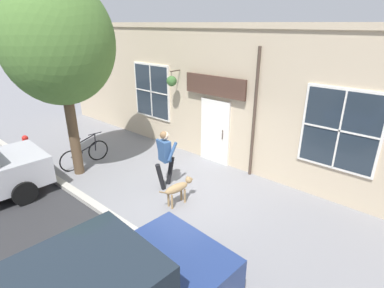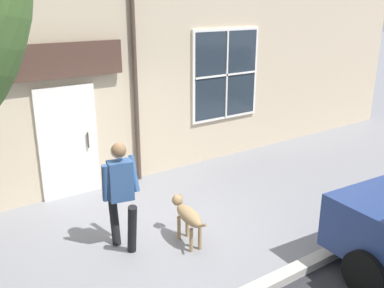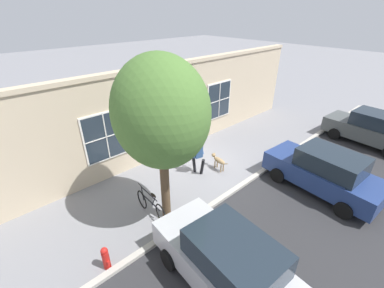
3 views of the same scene
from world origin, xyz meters
The scene contains 4 objects.
ground_plane centered at (0.00, 0.00, 0.00)m, with size 90.00×90.00×0.00m, color gray.
storefront_facade centered at (-2.34, -0.02, 2.18)m, with size 0.95×18.00×4.34m.
pedestrian_walking centered at (0.08, -0.61, 1.00)m, with size 0.76×0.61×1.67m.
dog_on_leash centered at (0.48, 0.26, 0.46)m, with size 1.10×0.33×0.68m.
Camera 2 is at (5.25, -2.96, 3.52)m, focal length 40.00 mm.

